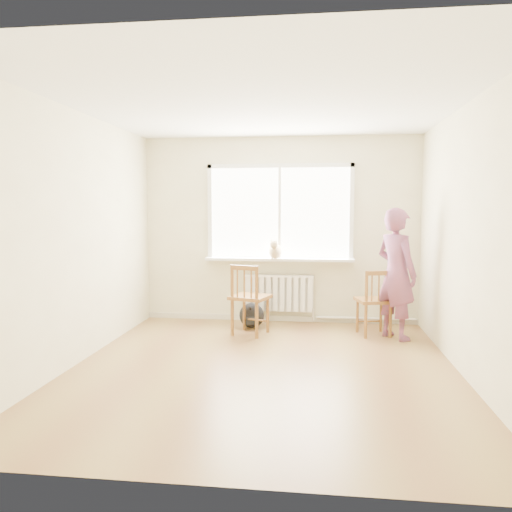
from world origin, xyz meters
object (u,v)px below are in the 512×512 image
(chair_left, at_px, (248,299))
(person, at_px, (396,274))
(backpack, at_px, (252,315))
(chair_right, at_px, (375,303))
(cat, at_px, (275,250))

(chair_left, height_order, person, person)
(chair_left, distance_m, backpack, 0.50)
(chair_left, distance_m, chair_right, 1.66)
(cat, bearing_deg, person, -16.93)
(backpack, bearing_deg, chair_right, -8.65)
(person, bearing_deg, chair_left, 54.10)
(chair_left, bearing_deg, chair_right, -156.90)
(person, relative_size, backpack, 4.78)
(chair_left, relative_size, cat, 2.17)
(cat, bearing_deg, backpack, -131.98)
(chair_right, bearing_deg, chair_left, -8.96)
(chair_left, relative_size, chair_right, 1.07)
(chair_right, distance_m, cat, 1.59)
(chair_right, xyz_separation_m, backpack, (-1.66, 0.25, -0.27))
(person, xyz_separation_m, backpack, (-1.90, 0.34, -0.66))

